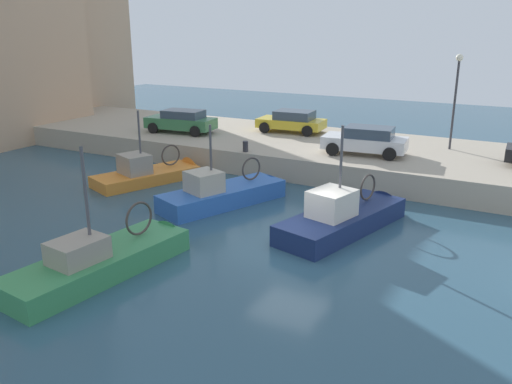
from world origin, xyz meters
TOP-DOWN VIEW (x-y plane):
  - water_surface at (0.00, 0.00)m, footprint 80.00×80.00m
  - quay_wall at (11.50, 0.00)m, footprint 9.00×56.00m
  - fishing_boat_blue at (2.94, 4.34)m, footprint 6.65×3.97m
  - fishing_boat_green at (-4.51, 4.16)m, footprint 7.03×2.70m
  - fishing_boat_navy at (2.54, -1.17)m, footprint 7.03×3.50m
  - fishing_boat_orange at (4.16, 9.42)m, footprint 6.20×3.85m
  - parked_car_yellow at (13.28, 6.14)m, footprint 2.32×4.11m
  - parked_car_white at (9.76, 0.45)m, footprint 2.37×4.26m
  - parked_car_green at (9.94, 11.91)m, footprint 2.26×4.35m
  - mooring_bollard_north at (7.35, 6.00)m, footprint 0.28×0.28m
  - quay_streetlamp at (13.00, -3.08)m, footprint 0.36×0.36m
  - waterfront_building_central at (15.12, 27.70)m, footprint 10.15×7.14m

SIDE VIEW (x-z plane):
  - water_surface at x=0.00m, z-range 0.00..0.00m
  - fishing_boat_green at x=-4.51m, z-range -2.38..2.58m
  - fishing_boat_blue at x=2.94m, z-range -2.06..2.29m
  - fishing_boat_orange at x=4.16m, z-range -2.08..2.35m
  - fishing_boat_navy at x=2.54m, z-range -2.32..2.59m
  - quay_wall at x=11.50m, z-range 0.00..1.20m
  - mooring_bollard_north at x=7.35m, z-range 1.20..1.75m
  - parked_car_yellow at x=13.28m, z-range 1.22..2.53m
  - parked_car_green at x=9.94m, z-range 1.23..2.59m
  - parked_car_white at x=9.76m, z-range 1.22..2.61m
  - quay_streetlamp at x=13.00m, z-range 2.04..6.87m
  - waterfront_building_central at x=15.12m, z-range 0.02..13.70m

